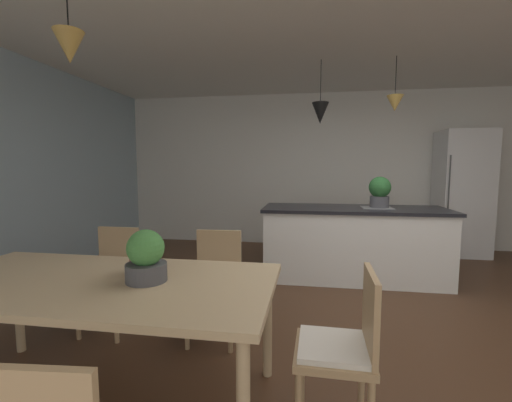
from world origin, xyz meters
The scene contains 14 objects.
ground_plane centered at (0.00, 0.00, -0.02)m, with size 10.00×8.40×0.04m, color #4C301E.
wall_back_kitchen centered at (0.00, 3.26, 1.35)m, with size 10.00×0.12×2.70m, color white.
dining_table centered at (-1.90, -1.22, 0.69)m, with size 2.06×0.99×0.75m.
chair_far_left centered at (-2.37, -0.36, 0.47)m, with size 0.40×0.40×0.87m.
chair_kitchen_end centered at (-0.51, -1.22, 0.47)m, with size 0.41×0.41×0.87m.
chair_far_right centered at (-1.44, -0.36, 0.47)m, with size 0.41×0.41×0.87m.
kitchen_island centered at (-0.15, 1.36, 0.46)m, with size 2.23×0.85×0.91m.
refrigerator centered at (1.70, 2.86, 0.99)m, with size 0.73×0.67×1.98m.
pendant_over_table centered at (-2.07, -1.12, 2.09)m, with size 0.17×0.17×0.70m.
pendant_over_island_main centered at (-0.58, 1.36, 2.06)m, with size 0.21×0.21×0.77m.
pendant_over_island_aux centered at (0.29, 1.36, 2.16)m, with size 0.19×0.19×0.64m.
potted_plant_on_island centered at (0.15, 1.36, 1.10)m, with size 0.26×0.26×0.39m.
potted_plant_on_table centered at (-1.60, -1.20, 0.89)m, with size 0.23×0.23×0.30m.
vase_on_dining_table centered at (-1.73, -1.07, 0.85)m, with size 0.08×0.08×0.19m.
Camera 1 is at (-0.69, -2.95, 1.39)m, focal length 23.70 mm.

